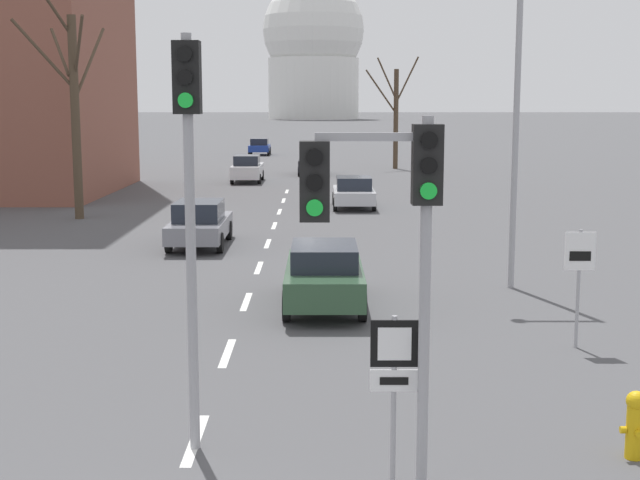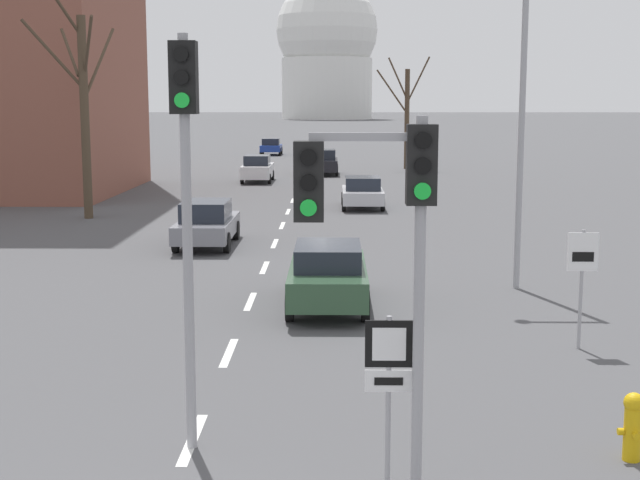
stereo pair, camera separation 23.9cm
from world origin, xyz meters
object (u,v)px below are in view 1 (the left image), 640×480
Objects in this scene: fire_hydrant at (632,422)px; sedan_near_left at (321,274)px; sedan_near_right at (310,162)px; sedan_far_right at (350,192)px; sedan_far_left at (256,146)px; route_sign_post at (391,372)px; sedan_distant_centre at (196,223)px; traffic_signal_centre_tall at (186,167)px; speed_limit_sign at (576,268)px; sedan_mid_centre at (244,169)px; street_lamp_right at (499,100)px; traffic_signal_near_right at (384,212)px.

sedan_near_left is at bearing 114.91° from fire_hydrant.
sedan_near_right is 18.89m from sedan_far_right.
fire_hydrant is at bearing -82.00° from sedan_far_left.
route_sign_post is 0.49× the size of sedan_distant_centre.
sedan_far_right is at bearing -83.86° from sedan_near_right.
fire_hydrant is (6.08, -0.37, -3.46)m from traffic_signal_centre_tall.
route_sign_post is 0.93× the size of speed_limit_sign.
traffic_signal_centre_tall is at bearing -102.11° from sedan_near_left.
fire_hydrant is at bearing -84.57° from sedan_far_right.
sedan_mid_centre reaches higher than sedan_distant_centre.
street_lamp_right is at bearing 26.58° from sedan_near_left.
street_lamp_right reaches higher than traffic_signal_centre_tall.
traffic_signal_centre_tall is 42.22m from sedan_mid_centre.
fire_hydrant is (-0.79, -5.56, -1.09)m from speed_limit_sign.
route_sign_post is at bearing -82.95° from sedan_mid_centre.
traffic_signal_near_right is 71.40m from sedan_far_left.
sedan_far_right is (0.62, 29.94, -0.76)m from route_sign_post.
traffic_signal_near_right is 19.89m from sedan_distant_centre.
traffic_signal_near_right is 10.46m from sedan_near_left.
traffic_signal_centre_tall is 1.26× the size of sedan_near_left.
traffic_signal_centre_tall is 2.60× the size of route_sign_post.
traffic_signal_near_right is 4.89× the size of fire_hydrant.
street_lamp_right is 2.04× the size of sedan_far_left.
speed_limit_sign is at bearing 56.81° from traffic_signal_near_right.
speed_limit_sign is 5.73m from fire_hydrant.
traffic_signal_near_right reaches higher than sedan_near_right.
traffic_signal_centre_tall is at bearing 151.99° from traffic_signal_near_right.
sedan_far_right is (-3.55, 23.52, -0.87)m from speed_limit_sign.
street_lamp_right is 1.80× the size of sedan_mid_centre.
speed_limit_sign is at bearing -81.41° from sedan_far_right.
sedan_far_left is (-6.33, 71.07, -2.75)m from traffic_signal_near_right.
sedan_distant_centre is (0.36, -24.29, -0.03)m from sedan_mid_centre.
traffic_signal_near_right reaches higher than sedan_far_left.
sedan_mid_centre is at bearing -125.75° from sedan_near_right.
street_lamp_right is 6.53m from sedan_near_left.
sedan_far_left is 0.86× the size of sedan_distant_centre.
speed_limit_sign is 0.52× the size of sedan_near_left.
speed_limit_sign is 6.16m from sedan_near_left.
street_lamp_right is at bearing -73.70° from sedan_mid_centre.
sedan_near_right is (-0.57, 38.79, 0.04)m from sedan_near_left.
sedan_near_left is (-4.56, -2.28, -4.09)m from street_lamp_right.
sedan_near_left is at bearing 77.89° from traffic_signal_centre_tall.
sedan_far_right is at bearing 99.95° from street_lamp_right.
sedan_near_left is (1.87, 8.70, -3.16)m from traffic_signal_centre_tall.
traffic_signal_near_right is 2.95m from traffic_signal_centre_tall.
sedan_near_right reaches higher than sedan_distant_centre.
traffic_signal_near_right is 1.20× the size of sedan_far_left.
sedan_near_right is (-5.57, 42.30, -0.77)m from speed_limit_sign.
speed_limit_sign reaches higher than fire_hydrant.
route_sign_post is at bearing -123.03° from speed_limit_sign.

